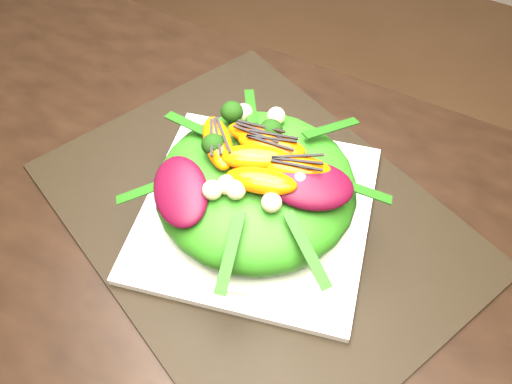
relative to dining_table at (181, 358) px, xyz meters
The scene contains 10 objects.
dining_table is the anchor object (origin of this frame).
placemat 0.18m from the dining_table, 93.09° to the left, with size 0.47×0.36×0.00m, color black.
plate_base 0.18m from the dining_table, 93.09° to the left, with size 0.25×0.25×0.01m, color white.
salad_bowl 0.18m from the dining_table, 93.09° to the left, with size 0.23×0.23×0.02m, color white.
lettuce_mound 0.19m from the dining_table, 93.09° to the left, with size 0.21×0.21×0.07m, color #317D17.
radicchio_leaf 0.22m from the dining_table, 73.50° to the left, with size 0.08×0.05×0.02m, color #420718.
orange_segment 0.24m from the dining_table, 91.27° to the left, with size 0.07×0.03×0.02m, color #F95604.
broccoli_floret 0.25m from the dining_table, 109.06° to the left, with size 0.03×0.03×0.03m, color black.
macadamia_nut 0.18m from the dining_table, 77.06° to the left, with size 0.02×0.02×0.02m, color #F9E5AF.
balsamic_drizzle 0.24m from the dining_table, 91.27° to the left, with size 0.04×0.00×0.00m, color black.
Camera 1 is at (0.16, -0.13, 1.26)m, focal length 38.00 mm.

